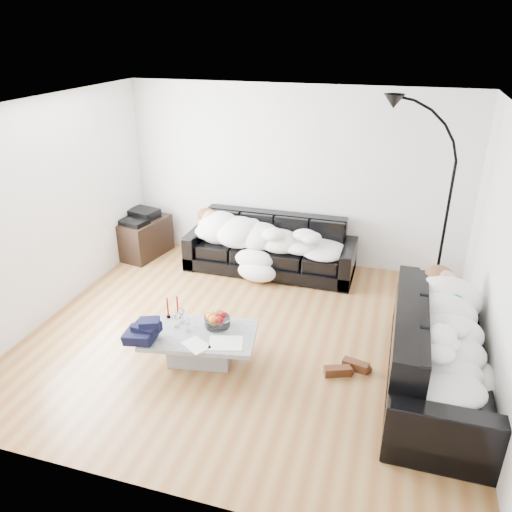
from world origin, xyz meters
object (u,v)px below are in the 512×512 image
(sofa_right, at_px, (442,353))
(wine_glass_c, at_px, (187,325))
(wine_glass_b, at_px, (176,320))
(coffee_table, at_px, (200,347))
(av_cabinet, at_px, (142,237))
(candle_right, at_px, (178,307))
(shoes, at_px, (346,368))
(stereo, at_px, (140,216))
(wine_glass_a, at_px, (182,316))
(candle_left, at_px, (168,308))
(fruit_bowl, at_px, (217,319))
(sleeper_right, at_px, (445,335))
(floor_lamp, at_px, (446,219))
(sleeper_back, at_px, (269,232))
(sofa_back, at_px, (270,245))

(sofa_right, distance_m, wine_glass_c, 2.57)
(sofa_right, bearing_deg, wine_glass_b, 93.65)
(coffee_table, height_order, av_cabinet, av_cabinet)
(coffee_table, xyz_separation_m, candle_right, (-0.35, 0.23, 0.30))
(shoes, bearing_deg, stereo, 138.93)
(sofa_right, relative_size, wine_glass_b, 12.83)
(wine_glass_a, xyz_separation_m, candle_left, (-0.20, 0.06, 0.04))
(sofa_right, relative_size, candle_left, 8.82)
(fruit_bowl, relative_size, wine_glass_c, 1.73)
(wine_glass_b, xyz_separation_m, candle_right, (-0.07, 0.18, 0.04))
(sleeper_right, xyz_separation_m, wine_glass_a, (-2.69, -0.09, -0.22))
(wine_glass_b, distance_m, floor_lamp, 3.50)
(sleeper_back, bearing_deg, sofa_right, -42.05)
(coffee_table, xyz_separation_m, shoes, (1.54, 0.24, -0.12))
(wine_glass_a, distance_m, candle_right, 0.14)
(sleeper_right, relative_size, wine_glass_b, 11.00)
(wine_glass_a, bearing_deg, fruit_bowl, 8.54)
(sofa_back, bearing_deg, stereo, -179.57)
(fruit_bowl, xyz_separation_m, wine_glass_a, (-0.38, -0.06, 0.00))
(sleeper_back, xyz_separation_m, stereo, (-2.07, 0.03, 0.02))
(wine_glass_b, bearing_deg, sleeper_back, 79.21)
(wine_glass_c, bearing_deg, sleeper_right, 5.09)
(wine_glass_b, xyz_separation_m, stereo, (-1.65, 2.27, 0.21))
(fruit_bowl, bearing_deg, coffee_table, -124.39)
(wine_glass_b, bearing_deg, sleeper_right, 3.65)
(wine_glass_b, distance_m, candle_right, 0.20)
(sofa_back, distance_m, av_cabinet, 2.07)
(wine_glass_b, xyz_separation_m, floor_lamp, (2.73, 2.07, 0.71))
(coffee_table, distance_m, floor_lamp, 3.37)
(wine_glass_a, distance_m, floor_lamp, 3.42)
(shoes, bearing_deg, sofa_back, 113.55)
(sleeper_right, bearing_deg, wine_glass_b, 93.65)
(coffee_table, height_order, floor_lamp, floor_lamp)
(sleeper_right, distance_m, candle_right, 2.79)
(sleeper_back, height_order, coffee_table, sleeper_back)
(wine_glass_b, distance_m, av_cabinet, 2.81)
(sleeper_right, bearing_deg, wine_glass_c, 95.09)
(coffee_table, distance_m, wine_glass_a, 0.39)
(wine_glass_c, relative_size, floor_lamp, 0.07)
(sleeper_back, height_order, wine_glass_a, sleeper_back)
(candle_right, bearing_deg, sofa_right, -0.22)
(wine_glass_b, xyz_separation_m, av_cabinet, (-1.65, 2.27, -0.14))
(wine_glass_c, xyz_separation_m, candle_left, (-0.32, 0.20, 0.04))
(sofa_right, height_order, stereo, sofa_right)
(fruit_bowl, relative_size, floor_lamp, 0.12)
(sleeper_back, height_order, fruit_bowl, sleeper_back)
(sleeper_right, bearing_deg, candle_right, 89.78)
(sofa_back, distance_m, wine_glass_a, 2.24)
(shoes, bearing_deg, floor_lamp, 54.09)
(wine_glass_a, bearing_deg, sleeper_right, 1.83)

